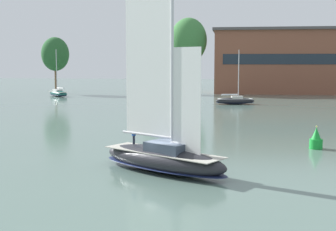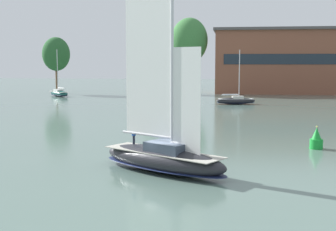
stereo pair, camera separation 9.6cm
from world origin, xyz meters
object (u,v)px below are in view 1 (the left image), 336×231
tree_shore_left (55,54)px  tree_shore_right (189,41)px  channel_buoy (316,140)px  sailboat_moored_mid_channel (235,101)px  sailboat_main (163,156)px  sailboat_moored_near_marina (58,93)px  tree_shore_center (152,63)px

tree_shore_left → tree_shore_right: 35.68m
channel_buoy → sailboat_moored_mid_channel: bearing=98.7°
tree_shore_right → sailboat_main: size_ratio=1.27×
tree_shore_left → sailboat_moored_near_marina: tree_shore_left is taller
tree_shore_right → sailboat_moored_near_marina: (-30.86, -15.71, -13.38)m
sailboat_main → sailboat_moored_mid_channel: (6.06, 59.64, -0.50)m
sailboat_main → sailboat_moored_mid_channel: sailboat_main is taller
tree_shore_right → channel_buoy: bearing=-76.2°
tree_shore_center → sailboat_moored_mid_channel: 38.24m
tree_shore_left → tree_shore_right: (34.84, 6.72, 3.67)m
sailboat_main → sailboat_moored_near_marina: bearing=116.1°
tree_shore_center → sailboat_moored_mid_channel: tree_shore_center is taller
tree_shore_center → channel_buoy: (29.43, -78.39, -7.39)m
tree_shore_left → sailboat_moored_mid_channel: bearing=-28.1°
sailboat_moored_near_marina → channel_buoy: bearing=-51.8°
sailboat_moored_near_marina → sailboat_moored_mid_channel: sailboat_moored_near_marina is taller
tree_shore_center → channel_buoy: bearing=-69.4°
tree_shore_center → tree_shore_right: tree_shore_right is taller
sailboat_moored_near_marina → sailboat_main: bearing=-63.9°
tree_shore_right → sailboat_main: 92.65m
tree_shore_center → tree_shore_left: bearing=-168.4°
tree_shore_left → sailboat_moored_near_marina: 13.82m
tree_shore_left → channel_buoy: size_ratio=6.63×
tree_shore_right → sailboat_moored_mid_channel: size_ratio=1.86×
tree_shore_right → channel_buoy: 83.42m
tree_shore_center → sailboat_moored_mid_channel: size_ratio=1.09×
tree_shore_center → sailboat_main: (16.01, -89.94, -7.05)m
sailboat_main → channel_buoy: sailboat_main is taller
tree_shore_left → sailboat_main: size_ratio=0.94×
tree_shore_center → sailboat_moored_mid_channel: (22.07, -30.30, -7.55)m
sailboat_moored_near_marina → channel_buoy: (50.54, -64.26, 0.12)m
tree_shore_left → tree_shore_center: (25.09, 5.14, -2.21)m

